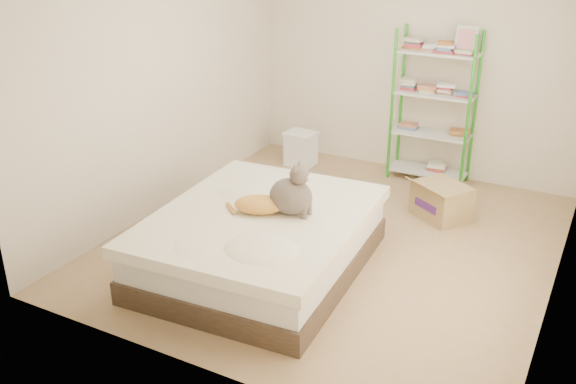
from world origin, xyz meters
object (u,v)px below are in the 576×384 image
Objects in this scene: orange_cat at (259,202)px; grey_cat at (291,189)px; cardboard_box at (442,201)px; white_bin at (301,148)px; bed at (261,241)px; shelf_unit at (434,101)px.

grey_cat reaches higher than orange_cat.
white_bin is (-1.91, 0.66, 0.03)m from cardboard_box.
cardboard_box is at bearing 54.40° from bed.
shelf_unit reaches higher than bed.
orange_cat is 1.10× the size of grey_cat.
bed is 0.36m from orange_cat.
bed is 3.12× the size of cardboard_box.
cardboard_box is at bearing -32.61° from grey_cat.
shelf_unit reaches higher than white_bin.
bed is 4.34× the size of orange_cat.
white_bin is at bearing 86.09° from orange_cat.
shelf_unit is 1.68m from white_bin.
orange_cat is 1.20× the size of white_bin.
bed is 4.78× the size of grey_cat.
orange_cat reaches higher than white_bin.
white_bin is at bearing 20.73° from grey_cat.
orange_cat is (-0.01, 0.00, 0.36)m from bed.
bed is 2.51m from white_bin.
white_bin is (-1.05, 2.25, -0.53)m from grey_cat.
grey_cat is 1.09× the size of white_bin.
orange_cat reaches higher than bed.
cardboard_box is (0.86, 1.59, -0.56)m from grey_cat.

